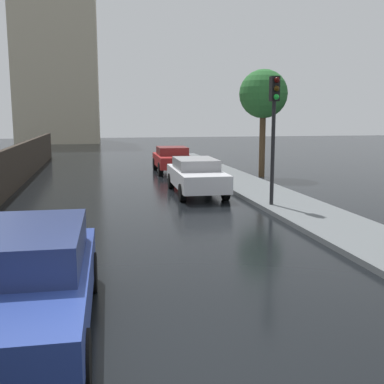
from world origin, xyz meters
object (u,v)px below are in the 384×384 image
(car_blue_near_kerb, at_px, (21,279))
(car_red_behind_camera, at_px, (172,159))
(car_white_mid_road, at_px, (196,175))
(street_tree_near, at_px, (263,95))
(traffic_light, at_px, (274,116))

(car_blue_near_kerb, distance_m, car_red_behind_camera, 18.41)
(car_blue_near_kerb, height_order, car_white_mid_road, car_blue_near_kerb)
(street_tree_near, bearing_deg, car_red_behind_camera, 146.79)
(car_blue_near_kerb, xyz_separation_m, street_tree_near, (8.93, 15.12, 3.16))
(car_red_behind_camera, relative_size, traffic_light, 1.00)
(car_blue_near_kerb, height_order, car_red_behind_camera, car_blue_near_kerb)
(car_blue_near_kerb, distance_m, street_tree_near, 17.84)
(traffic_light, bearing_deg, street_tree_near, 72.24)
(car_white_mid_road, bearing_deg, car_red_behind_camera, 89.71)
(car_red_behind_camera, bearing_deg, street_tree_near, -31.99)
(traffic_light, distance_m, street_tree_near, 8.13)
(car_red_behind_camera, bearing_deg, car_blue_near_kerb, -104.33)
(car_white_mid_road, xyz_separation_m, traffic_light, (1.74, -3.38, 2.21))
(car_blue_near_kerb, relative_size, street_tree_near, 0.86)
(car_red_behind_camera, bearing_deg, traffic_light, -80.33)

